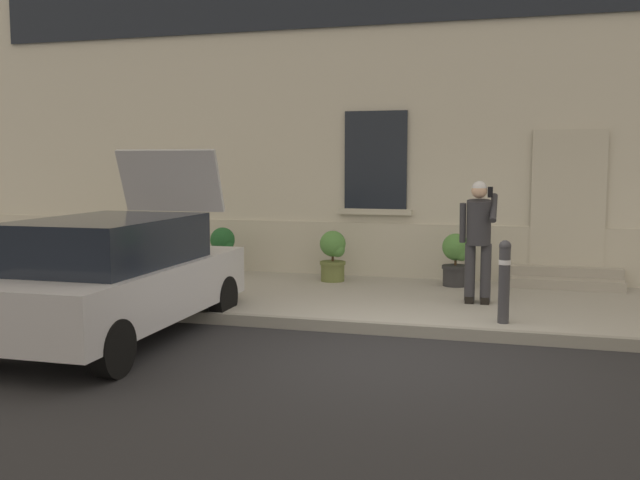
% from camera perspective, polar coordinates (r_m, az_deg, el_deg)
% --- Properties ---
extents(ground_plane, '(80.00, 80.00, 0.00)m').
position_cam_1_polar(ground_plane, '(8.11, 5.13, -9.18)').
color(ground_plane, '#232326').
extents(sidewalk, '(24.00, 3.60, 0.15)m').
position_cam_1_polar(sidewalk, '(10.79, 7.88, -4.95)').
color(sidewalk, '#99968E').
rests_on(sidewalk, ground).
extents(curb_edge, '(24.00, 0.12, 0.15)m').
position_cam_1_polar(curb_edge, '(8.99, 6.25, -7.17)').
color(curb_edge, gray).
rests_on(curb_edge, ground).
extents(building_facade, '(24.00, 1.52, 7.50)m').
position_cam_1_polar(building_facade, '(13.15, 9.67, 12.99)').
color(building_facade, beige).
rests_on(building_facade, ground).
extents(entrance_stoop, '(1.74, 0.64, 0.32)m').
position_cam_1_polar(entrance_stoop, '(12.19, 19.13, -2.95)').
color(entrance_stoop, '#9E998E').
rests_on(entrance_stoop, sidewalk).
extents(hatchback_car_silver, '(1.82, 4.08, 2.34)m').
position_cam_1_polar(hatchback_car_silver, '(8.94, -16.10, -2.72)').
color(hatchback_car_silver, '#B7B7BF').
rests_on(hatchback_car_silver, ground).
extents(bollard_near_person, '(0.15, 0.15, 1.04)m').
position_cam_1_polar(bollard_near_person, '(9.15, 14.56, -3.01)').
color(bollard_near_person, '#333338').
rests_on(bollard_near_person, sidewalk).
extents(bollard_far_left, '(0.15, 0.15, 1.04)m').
position_cam_1_polar(bollard_far_left, '(10.08, -9.28, -2.07)').
color(bollard_far_left, '#333338').
rests_on(bollard_far_left, sidewalk).
extents(person_on_phone, '(0.51, 0.48, 1.75)m').
position_cam_1_polar(person_on_phone, '(10.27, 12.59, 0.48)').
color(person_on_phone, '#2D2D33').
rests_on(person_on_phone, sidewalk).
extents(planter_terracotta, '(0.44, 0.44, 0.86)m').
position_cam_1_polar(planter_terracotta, '(13.73, -15.66, -0.50)').
color(planter_terracotta, '#B25B38').
rests_on(planter_terracotta, sidewalk).
extents(planter_cream, '(0.44, 0.44, 0.86)m').
position_cam_1_polar(planter_cream, '(12.79, -7.78, -0.80)').
color(planter_cream, beige).
rests_on(planter_cream, sidewalk).
extents(planter_olive, '(0.44, 0.44, 0.86)m').
position_cam_1_polar(planter_olive, '(12.05, 1.06, -1.17)').
color(planter_olive, '#606B38').
rests_on(planter_olive, sidewalk).
extents(planter_charcoal, '(0.44, 0.44, 0.86)m').
position_cam_1_polar(planter_charcoal, '(11.77, 10.85, -1.45)').
color(planter_charcoal, '#2D2D30').
rests_on(planter_charcoal, sidewalk).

